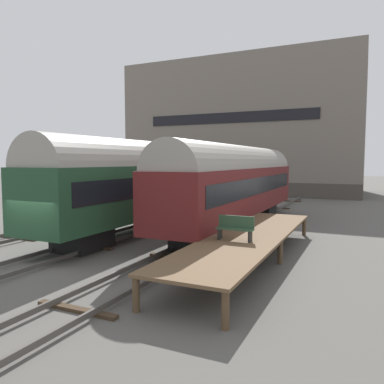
% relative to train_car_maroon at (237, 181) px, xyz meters
% --- Properties ---
extents(ground_plane, '(200.00, 200.00, 0.00)m').
position_rel_train_car_maroon_xyz_m(ground_plane, '(-4.66, -10.71, -2.83)').
color(ground_plane, '#56544F').
extents(track_middle, '(2.60, 60.00, 0.26)m').
position_rel_train_car_maroon_xyz_m(track_middle, '(-4.66, -10.71, -2.69)').
color(track_middle, '#4C4742').
rests_on(track_middle, ground).
extents(track_right, '(2.60, 60.00, 0.26)m').
position_rel_train_car_maroon_xyz_m(track_right, '(0.00, -10.71, -2.69)').
color(track_right, '#4C4742').
rests_on(track_right, ground).
extents(train_car_maroon, '(2.86, 17.72, 4.95)m').
position_rel_train_car_maroon_xyz_m(train_car_maroon, '(0.00, 0.00, 0.00)').
color(train_car_maroon, black).
rests_on(train_car_maroon, ground).
extents(train_car_green, '(3.01, 16.79, 5.18)m').
position_rel_train_car_maroon_xyz_m(train_car_green, '(-4.66, -2.63, 0.11)').
color(train_car_green, black).
rests_on(train_car_green, ground).
extents(station_platform, '(2.83, 12.91, 1.05)m').
position_rel_train_car_maroon_xyz_m(station_platform, '(2.73, -6.75, -1.86)').
color(station_platform, brown).
rests_on(station_platform, ground).
extents(bench, '(1.40, 0.40, 0.91)m').
position_rel_train_car_maroon_xyz_m(bench, '(2.54, -7.92, -1.29)').
color(bench, '#2D4C33').
rests_on(bench, station_platform).
extents(warehouse_building, '(28.83, 13.78, 16.37)m').
position_rel_train_car_maroon_xyz_m(warehouse_building, '(-7.67, 27.12, 5.36)').
color(warehouse_building, '#46403A').
rests_on(warehouse_building, ground).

